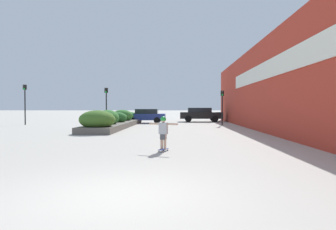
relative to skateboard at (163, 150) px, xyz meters
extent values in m
plane|color=#ADA89E|center=(-0.59, -5.49, -0.07)|extent=(300.00, 300.00, 0.00)
cube|color=#B23323|center=(6.13, 9.28, 2.89)|extent=(0.60, 35.44, 5.91)
cube|color=silver|center=(5.79, 4.21, 3.76)|extent=(0.06, 25.31, 1.06)
cube|color=#605B54|center=(-4.47, 13.52, 0.14)|extent=(2.19, 14.67, 0.40)
ellipsoid|color=#3D6623|center=(-4.46, 7.49, 0.77)|extent=(2.23, 2.12, 1.16)
ellipsoid|color=#33702D|center=(-4.52, 10.48, 0.77)|extent=(1.60, 1.90, 1.15)
ellipsoid|color=#286028|center=(-4.41, 13.36, 0.68)|extent=(1.55, 1.40, 0.91)
ellipsoid|color=#33702D|center=(-4.57, 16.26, 0.75)|extent=(1.88, 1.65, 1.11)
ellipsoid|color=#33702D|center=(-4.52, 19.17, 0.66)|extent=(1.94, 1.81, 0.86)
cube|color=navy|center=(0.00, 0.00, 0.02)|extent=(0.39, 0.61, 0.01)
cylinder|color=beige|center=(0.00, 0.22, -0.04)|extent=(0.07, 0.07, 0.05)
cylinder|color=beige|center=(0.15, 0.16, -0.04)|extent=(0.07, 0.07, 0.05)
cylinder|color=beige|center=(-0.15, -0.16, -0.04)|extent=(0.07, 0.07, 0.05)
cylinder|color=beige|center=(0.00, -0.22, -0.04)|extent=(0.07, 0.07, 0.05)
cylinder|color=tan|center=(-0.06, 0.02, 0.29)|extent=(0.13, 0.13, 0.54)
cylinder|color=tan|center=(0.06, -0.02, 0.29)|extent=(0.13, 0.13, 0.54)
cube|color=#4C4C51|center=(0.00, 0.00, 0.46)|extent=(0.24, 0.22, 0.19)
cube|color=#B2B2B7|center=(0.00, 0.00, 0.77)|extent=(0.34, 0.25, 0.42)
cylinder|color=tan|center=(-0.33, 0.12, 0.93)|extent=(0.40, 0.21, 0.07)
cylinder|color=tan|center=(0.33, -0.12, 0.93)|extent=(0.40, 0.21, 0.07)
sphere|color=tan|center=(0.00, 0.00, 1.07)|extent=(0.18, 0.18, 0.18)
sphere|color=green|center=(0.00, 0.00, 1.10)|extent=(0.20, 0.20, 0.20)
cube|color=navy|center=(12.70, 22.29, 0.54)|extent=(4.34, 1.90, 0.61)
cube|color=black|center=(12.88, 22.29, 1.09)|extent=(2.39, 1.67, 0.48)
cylinder|color=black|center=(11.36, 21.39, 0.24)|extent=(0.60, 0.22, 0.60)
cylinder|color=black|center=(11.36, 23.19, 0.24)|extent=(0.60, 0.22, 0.60)
cylinder|color=black|center=(14.05, 21.39, 0.24)|extent=(0.60, 0.22, 0.60)
cylinder|color=black|center=(14.05, 23.19, 0.24)|extent=(0.60, 0.22, 0.60)
cube|color=navy|center=(-2.84, 19.47, 0.56)|extent=(4.03, 1.88, 0.63)
cube|color=black|center=(-2.67, 19.47, 1.12)|extent=(2.22, 1.66, 0.47)
cylinder|color=black|center=(-4.09, 18.58, 0.25)|extent=(0.63, 0.22, 0.63)
cylinder|color=black|center=(-4.09, 20.37, 0.25)|extent=(0.63, 0.22, 0.63)
cylinder|color=black|center=(-1.59, 18.58, 0.25)|extent=(0.63, 0.22, 0.63)
cylinder|color=black|center=(-1.59, 20.37, 0.25)|extent=(0.63, 0.22, 0.63)
cube|color=black|center=(3.01, 22.30, 0.64)|extent=(4.61, 1.80, 0.70)
cube|color=black|center=(2.83, 22.30, 1.23)|extent=(2.54, 1.59, 0.49)
cylinder|color=black|center=(4.44, 23.15, 0.29)|extent=(0.71, 0.22, 0.71)
cylinder|color=black|center=(4.44, 21.44, 0.29)|extent=(0.71, 0.22, 0.71)
cylinder|color=black|center=(1.58, 23.15, 0.29)|extent=(0.71, 0.22, 0.71)
cylinder|color=black|center=(1.58, 21.44, 0.29)|extent=(0.71, 0.22, 0.71)
cylinder|color=black|center=(-6.02, 16.18, 1.39)|extent=(0.11, 0.11, 2.90)
cube|color=black|center=(-6.02, 16.18, 3.06)|extent=(0.28, 0.20, 0.45)
sphere|color=#2D2823|center=(-6.02, 16.06, 3.21)|extent=(0.15, 0.15, 0.15)
sphere|color=#2D2823|center=(-6.02, 16.06, 3.06)|extent=(0.15, 0.15, 0.15)
sphere|color=green|center=(-6.02, 16.06, 2.91)|extent=(0.15, 0.15, 0.15)
cylinder|color=black|center=(4.41, 15.94, 1.24)|extent=(0.11, 0.11, 2.61)
cube|color=black|center=(4.41, 15.94, 2.77)|extent=(0.28, 0.20, 0.45)
sphere|color=#2D2823|center=(4.41, 15.82, 2.92)|extent=(0.15, 0.15, 0.15)
sphere|color=#2D2823|center=(4.41, 15.82, 2.77)|extent=(0.15, 0.15, 0.15)
sphere|color=green|center=(4.41, 15.82, 2.62)|extent=(0.15, 0.15, 0.15)
cylinder|color=black|center=(-13.44, 16.01, 1.53)|extent=(0.11, 0.11, 3.20)
cube|color=black|center=(-13.44, 16.01, 3.36)|extent=(0.28, 0.20, 0.45)
sphere|color=#2D2823|center=(-13.44, 15.89, 3.51)|extent=(0.15, 0.15, 0.15)
sphere|color=#2D2823|center=(-13.44, 15.89, 3.36)|extent=(0.15, 0.15, 0.15)
sphere|color=green|center=(-13.44, 15.89, 3.21)|extent=(0.15, 0.15, 0.15)
camera|label=1|loc=(0.56, -10.72, 1.52)|focal=32.00mm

